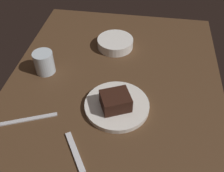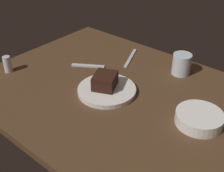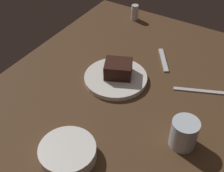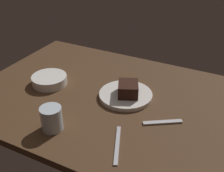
% 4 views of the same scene
% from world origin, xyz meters
% --- Properties ---
extents(dining_table, '(1.20, 0.84, 0.03)m').
position_xyz_m(dining_table, '(0.00, 0.00, 0.01)').
color(dining_table, '#4C331E').
rests_on(dining_table, ground).
extents(dessert_plate, '(0.23, 0.23, 0.02)m').
position_xyz_m(dessert_plate, '(-0.06, -0.03, 0.04)').
color(dessert_plate, white).
rests_on(dessert_plate, dining_table).
extents(chocolate_cake_slice, '(0.12, 0.12, 0.05)m').
position_xyz_m(chocolate_cake_slice, '(-0.07, -0.03, 0.08)').
color(chocolate_cake_slice, black).
rests_on(chocolate_cake_slice, dessert_plate).
extents(salt_shaker, '(0.03, 0.03, 0.07)m').
position_xyz_m(salt_shaker, '(-0.50, -0.19, 0.07)').
color(salt_shaker, silver).
rests_on(salt_shaker, dining_table).
extents(water_glass, '(0.08, 0.08, 0.09)m').
position_xyz_m(water_glass, '(0.09, 0.29, 0.08)').
color(water_glass, silver).
rests_on(water_glass, dining_table).
extents(side_bowl, '(0.16, 0.16, 0.04)m').
position_xyz_m(side_bowl, '(0.30, 0.03, 0.05)').
color(side_bowl, white).
rests_on(side_bowl, dining_table).
extents(dessert_spoon, '(0.14, 0.10, 0.01)m').
position_xyz_m(dessert_spoon, '(-0.26, 0.07, 0.03)').
color(dessert_spoon, silver).
rests_on(dessert_spoon, dining_table).
extents(butter_knife, '(0.09, 0.18, 0.01)m').
position_xyz_m(butter_knife, '(-0.16, 0.26, 0.03)').
color(butter_knife, silver).
rests_on(butter_knife, dining_table).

